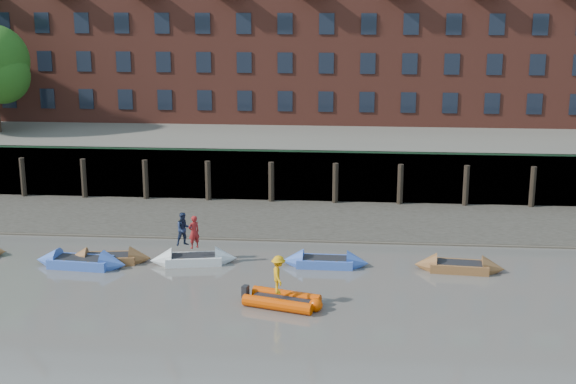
# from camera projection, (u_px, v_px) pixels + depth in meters

# --- Properties ---
(ground) EXTENTS (220.00, 220.00, 0.00)m
(ground) POSITION_uv_depth(u_px,v_px,m) (265.00, 358.00, 29.17)
(ground) COLOR #5E5952
(ground) RESTS_ON ground
(foreshore) EXTENTS (110.00, 8.00, 0.50)m
(foreshore) POSITION_uv_depth(u_px,v_px,m) (299.00, 220.00, 46.56)
(foreshore) COLOR #3D382F
(foreshore) RESTS_ON ground
(mud_band) EXTENTS (110.00, 1.60, 0.10)m
(mud_band) POSITION_uv_depth(u_px,v_px,m) (295.00, 238.00, 43.27)
(mud_band) COLOR #4C4336
(mud_band) RESTS_ON ground
(river_wall) EXTENTS (110.00, 1.23, 3.30)m
(river_wall) POSITION_uv_depth(u_px,v_px,m) (304.00, 176.00, 50.39)
(river_wall) COLOR #2D2A26
(river_wall) RESTS_ON ground
(bank_terrace) EXTENTS (110.00, 28.00, 3.20)m
(bank_terrace) POSITION_uv_depth(u_px,v_px,m) (315.00, 137.00, 63.55)
(bank_terrace) COLOR #5E594D
(bank_terrace) RESTS_ON ground
(rowboat_1) EXTENTS (4.68, 1.75, 1.33)m
(rowboat_1) POSITION_uv_depth(u_px,v_px,m) (81.00, 262.00, 38.69)
(rowboat_1) COLOR #3D61BE
(rowboat_1) RESTS_ON ground
(rowboat_2) EXTENTS (4.27, 1.78, 1.20)m
(rowboat_2) POSITION_uv_depth(u_px,v_px,m) (108.00, 259.00, 39.25)
(rowboat_2) COLOR brown
(rowboat_2) RESTS_ON ground
(rowboat_3) EXTENTS (4.37, 1.97, 1.22)m
(rowboat_3) POSITION_uv_depth(u_px,v_px,m) (194.00, 259.00, 39.15)
(rowboat_3) COLOR silver
(rowboat_3) RESTS_ON ground
(rowboat_4) EXTENTS (4.23, 1.30, 1.22)m
(rowboat_4) POSITION_uv_depth(u_px,v_px,m) (325.00, 262.00, 38.78)
(rowboat_4) COLOR #3D61BE
(rowboat_4) RESTS_ON ground
(rowboat_6) EXTENTS (4.33, 1.61, 1.23)m
(rowboat_6) POSITION_uv_depth(u_px,v_px,m) (459.00, 267.00, 38.11)
(rowboat_6) COLOR brown
(rowboat_6) RESTS_ON ground
(rib_tender) EXTENTS (3.44, 2.37, 0.58)m
(rib_tender) POSITION_uv_depth(u_px,v_px,m) (285.00, 300.00, 33.89)
(rib_tender) COLOR #DF4400
(rib_tender) RESTS_ON ground
(person_rower_a) EXTENTS (0.70, 0.68, 1.63)m
(person_rower_a) POSITION_uv_depth(u_px,v_px,m) (194.00, 232.00, 38.73)
(person_rower_a) COLOR maroon
(person_rower_a) RESTS_ON rowboat_3
(person_rower_b) EXTENTS (1.01, 0.94, 1.67)m
(person_rower_b) POSITION_uv_depth(u_px,v_px,m) (184.00, 229.00, 39.11)
(person_rower_b) COLOR #19233F
(person_rower_b) RESTS_ON rowboat_3
(person_rib_crew) EXTENTS (0.80, 1.16, 1.65)m
(person_rib_crew) POSITION_uv_depth(u_px,v_px,m) (279.00, 275.00, 33.73)
(person_rib_crew) COLOR orange
(person_rib_crew) RESTS_ON rib_tender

